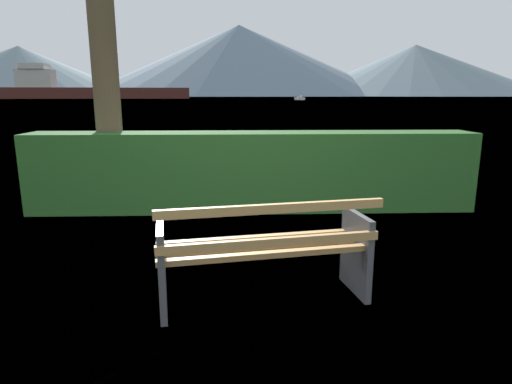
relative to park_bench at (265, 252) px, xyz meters
The scene contains 7 objects.
ground_plane 0.43m from the park_bench, 100.05° to the left, with size 1400.00×1400.00×0.00m, color #567A38.
water_surface 306.19m from the park_bench, 90.00° to the left, with size 620.00×620.00×0.00m, color slate.
park_bench is the anchor object (origin of this frame).
hedge_row 2.91m from the park_bench, 90.20° to the left, with size 6.20×0.66×1.10m, color #285B23.
cargo_ship_large 197.80m from the park_bench, 109.43° to the left, with size 76.84×18.42×14.07m.
fishing_boat_near 137.87m from the park_bench, 82.08° to the left, with size 2.98×4.47×1.60m.
distant_hills 561.87m from the park_bench, 89.73° to the left, with size 761.21×396.15×88.14m.
Camera 1 is at (-0.18, -3.21, 1.61)m, focal length 30.35 mm.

